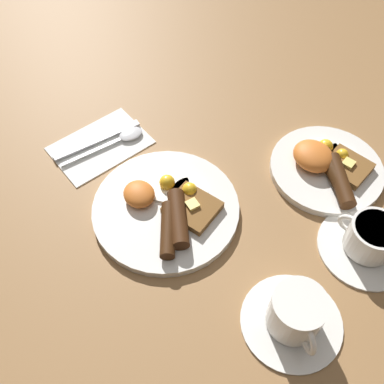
{
  "coord_description": "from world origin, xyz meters",
  "views": [
    {
      "loc": [
        0.4,
        -0.21,
        0.67
      ],
      "look_at": [
        0.01,
        0.05,
        0.03
      ],
      "focal_mm": 42.0,
      "sensor_mm": 36.0,
      "label": 1
    }
  ],
  "objects_px": {
    "teacup_near": "(295,315)",
    "teacup_far": "(370,240)",
    "spoon": "(123,137)",
    "knife": "(92,142)",
    "breakfast_plate_far": "(327,166)",
    "breakfast_plate_near": "(167,208)"
  },
  "relations": [
    {
      "from": "teacup_near",
      "to": "knife",
      "type": "height_order",
      "value": "teacup_near"
    },
    {
      "from": "breakfast_plate_far",
      "to": "spoon",
      "type": "bearing_deg",
      "value": -135.31
    },
    {
      "from": "breakfast_plate_far",
      "to": "knife",
      "type": "bearing_deg",
      "value": -132.52
    },
    {
      "from": "teacup_near",
      "to": "knife",
      "type": "bearing_deg",
      "value": -169.88
    },
    {
      "from": "knife",
      "to": "breakfast_plate_near",
      "type": "bearing_deg",
      "value": -78.29
    },
    {
      "from": "breakfast_plate_far",
      "to": "teacup_far",
      "type": "distance_m",
      "value": 0.17
    },
    {
      "from": "breakfast_plate_far",
      "to": "teacup_far",
      "type": "xyz_separation_m",
      "value": [
        0.16,
        -0.06,
        0.01
      ]
    },
    {
      "from": "breakfast_plate_near",
      "to": "spoon",
      "type": "xyz_separation_m",
      "value": [
        -0.2,
        0.02,
        -0.0
      ]
    },
    {
      "from": "teacup_near",
      "to": "spoon",
      "type": "xyz_separation_m",
      "value": [
        -0.48,
        -0.03,
        -0.02
      ]
    },
    {
      "from": "teacup_near",
      "to": "teacup_far",
      "type": "distance_m",
      "value": 0.19
    },
    {
      "from": "breakfast_plate_near",
      "to": "spoon",
      "type": "distance_m",
      "value": 0.2
    },
    {
      "from": "teacup_far",
      "to": "knife",
      "type": "height_order",
      "value": "teacup_far"
    },
    {
      "from": "teacup_near",
      "to": "breakfast_plate_far",
      "type": "bearing_deg",
      "value": 127.09
    },
    {
      "from": "teacup_near",
      "to": "teacup_far",
      "type": "height_order",
      "value": "teacup_near"
    },
    {
      "from": "teacup_far",
      "to": "breakfast_plate_near",
      "type": "bearing_deg",
      "value": -135.85
    },
    {
      "from": "spoon",
      "to": "teacup_near",
      "type": "bearing_deg",
      "value": -85.19
    },
    {
      "from": "breakfast_plate_far",
      "to": "teacup_far",
      "type": "bearing_deg",
      "value": -20.48
    },
    {
      "from": "breakfast_plate_far",
      "to": "knife",
      "type": "xyz_separation_m",
      "value": [
        -0.31,
        -0.34,
        -0.01
      ]
    },
    {
      "from": "breakfast_plate_far",
      "to": "spoon",
      "type": "height_order",
      "value": "breakfast_plate_far"
    },
    {
      "from": "breakfast_plate_far",
      "to": "teacup_near",
      "type": "bearing_deg",
      "value": -52.91
    },
    {
      "from": "teacup_near",
      "to": "teacup_far",
      "type": "xyz_separation_m",
      "value": [
        -0.03,
        0.19,
        -0.01
      ]
    },
    {
      "from": "teacup_near",
      "to": "teacup_far",
      "type": "bearing_deg",
      "value": 99.09
    }
  ]
}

